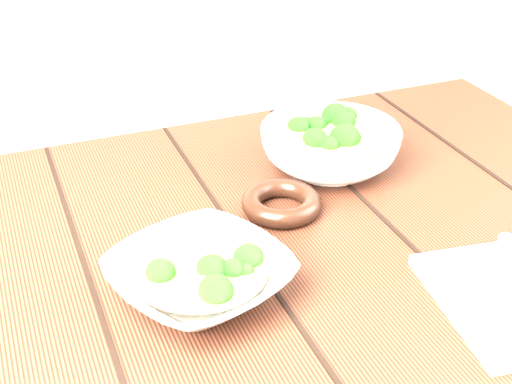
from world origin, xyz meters
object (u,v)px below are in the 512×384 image
at_px(trivet, 282,203).
at_px(soup_bowl_back, 330,146).
at_px(soup_bowl_front, 200,276).
at_px(table, 262,320).

bearing_deg(trivet, soup_bowl_back, 36.90).
relative_size(soup_bowl_front, trivet, 2.29).
relative_size(soup_bowl_back, trivet, 2.01).
relative_size(table, soup_bowl_front, 4.68).
bearing_deg(soup_bowl_front, table, 30.31).
distance_m(soup_bowl_back, trivet, 0.15).
distance_m(soup_bowl_front, trivet, 0.21).
bearing_deg(soup_bowl_back, table, -137.51).
xyz_separation_m(soup_bowl_back, trivet, (-0.12, -0.09, -0.02)).
distance_m(table, trivet, 0.16).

